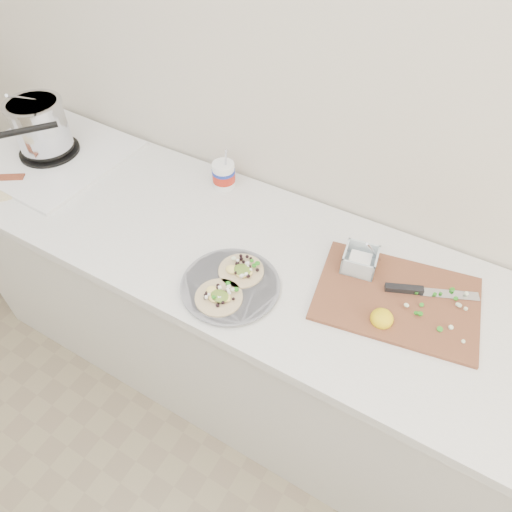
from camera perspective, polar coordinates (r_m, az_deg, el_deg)
The scene contains 6 objects.
counter at distance 1.83m, azimuth -1.58°, elevation -8.18°, with size 2.44×0.66×0.90m.
stove at distance 1.99m, azimuth -24.98°, elevation 13.50°, with size 0.58×0.54×0.27m.
taco_plate at distance 1.35m, azimuth -3.24°, elevation -3.46°, with size 0.30×0.30×0.04m.
tub at distance 1.67m, azimuth -4.02°, elevation 10.38°, with size 0.08×0.08×0.19m.
cutboard at distance 1.38m, azimuth 17.04°, elevation -4.35°, with size 0.50×0.39×0.07m.
bacon_plate at distance 1.97m, azimuth -29.06°, elevation 8.33°, with size 0.25×0.25×0.02m.
Camera 1 is at (0.57, 0.54, 1.95)m, focal length 32.00 mm.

